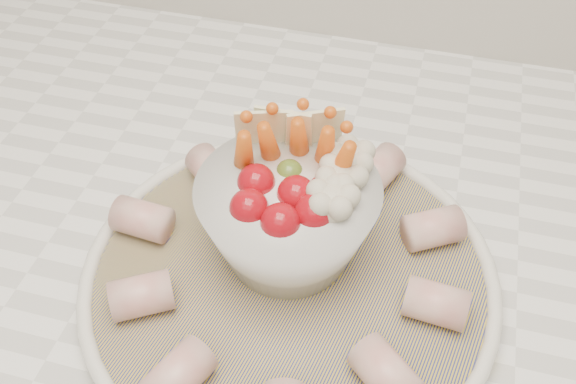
# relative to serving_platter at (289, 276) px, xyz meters

# --- Properties ---
(serving_platter) EXTENTS (0.39, 0.39, 0.02)m
(serving_platter) POSITION_rel_serving_platter_xyz_m (0.00, 0.00, 0.00)
(serving_platter) COLOR navy
(serving_platter) RESTS_ON kitchen_counter
(veggie_bowl) EXTENTS (0.14, 0.14, 0.12)m
(veggie_bowl) POSITION_rel_serving_platter_xyz_m (-0.01, 0.02, 0.05)
(veggie_bowl) COLOR white
(veggie_bowl) RESTS_ON serving_platter
(cured_meat_rolls) EXTENTS (0.30, 0.30, 0.03)m
(cured_meat_rolls) POSITION_rel_serving_platter_xyz_m (-0.00, 0.00, 0.02)
(cured_meat_rolls) COLOR #C45E59
(cured_meat_rolls) RESTS_ON serving_platter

